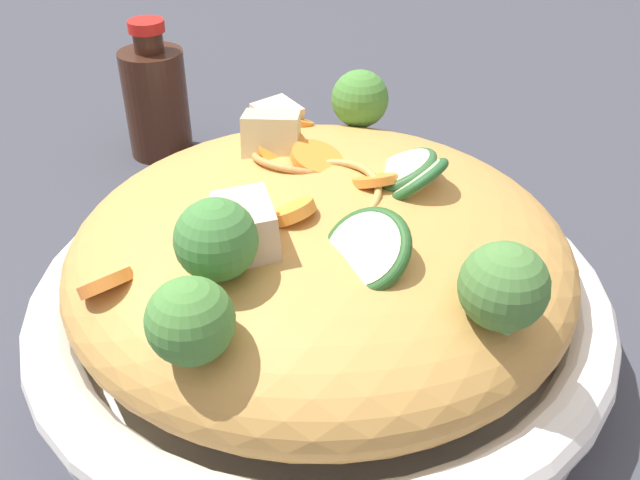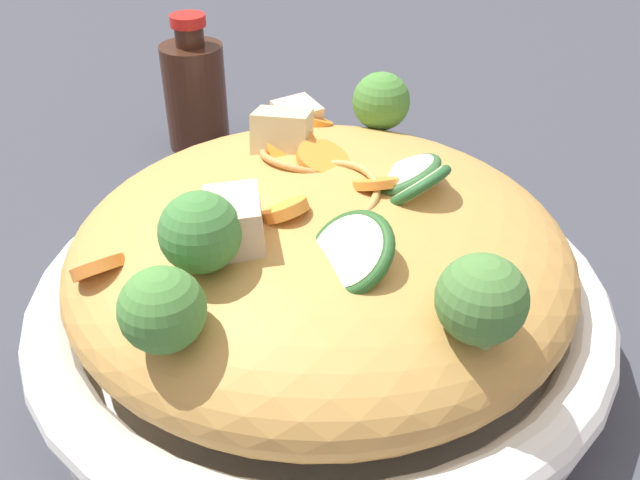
# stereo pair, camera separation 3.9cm
# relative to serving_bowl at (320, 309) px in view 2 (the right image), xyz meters

# --- Properties ---
(ground_plane) EXTENTS (3.00, 3.00, 0.00)m
(ground_plane) POSITION_rel_serving_bowl_xyz_m (0.00, 0.00, -0.03)
(ground_plane) COLOR #363841
(serving_bowl) EXTENTS (0.33, 0.33, 0.05)m
(serving_bowl) POSITION_rel_serving_bowl_xyz_m (0.00, 0.00, 0.00)
(serving_bowl) COLOR white
(serving_bowl) RESTS_ON ground_plane
(noodle_heap) EXTENTS (0.28, 0.28, 0.09)m
(noodle_heap) POSITION_rel_serving_bowl_xyz_m (0.00, -0.00, 0.04)
(noodle_heap) COLOR #C08E47
(noodle_heap) RESTS_ON serving_bowl
(broccoli_florets) EXTENTS (0.26, 0.17, 0.06)m
(broccoli_florets) POSITION_rel_serving_bowl_xyz_m (-0.03, -0.00, 0.08)
(broccoli_florets) COLOR #94B469
(broccoli_florets) RESTS_ON serving_bowl
(carrot_coins) EXTENTS (0.19, 0.16, 0.04)m
(carrot_coins) POSITION_rel_serving_bowl_xyz_m (0.01, 0.02, 0.08)
(carrot_coins) COLOR orange
(carrot_coins) RESTS_ON serving_bowl
(zucchini_slices) EXTENTS (0.13, 0.09, 0.03)m
(zucchini_slices) POSITION_rel_serving_bowl_xyz_m (-0.02, -0.04, 0.08)
(zucchini_slices) COLOR beige
(zucchini_slices) RESTS_ON serving_bowl
(chicken_chunks) EXTENTS (0.19, 0.05, 0.04)m
(chicken_chunks) POSITION_rel_serving_bowl_xyz_m (0.02, 0.03, 0.08)
(chicken_chunks) COLOR beige
(chicken_chunks) RESTS_ON serving_bowl
(soy_sauce_bottle) EXTENTS (0.05, 0.05, 0.12)m
(soy_sauce_bottle) POSITION_rel_serving_bowl_xyz_m (0.26, 0.12, 0.02)
(soy_sauce_bottle) COLOR #381E14
(soy_sauce_bottle) RESTS_ON ground_plane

